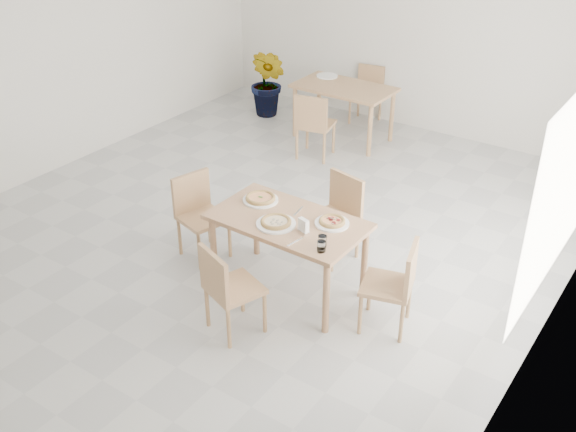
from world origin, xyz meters
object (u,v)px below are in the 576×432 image
Objects in this scene: chair_east at (397,281)px; main_table at (288,228)px; pizza_margherita at (260,198)px; chair_north at (338,211)px; pizza_mushroom at (276,222)px; plate_mushroom at (276,224)px; plate_margherita at (261,200)px; chair_south at (226,286)px; potted_plant at (268,83)px; napkin_holder at (304,226)px; plate_empty at (327,76)px; plate_pepperoni at (332,223)px; chair_back_s at (314,122)px; tumbler_b at (321,246)px; chair_west at (198,210)px; chair_back_n at (368,90)px; tumbler_a at (322,241)px; pizza_pepperoni at (332,221)px; second_table at (344,93)px.

main_table is at bearing -102.79° from chair_east.
chair_north is at bearing 54.37° from pizza_margherita.
plate_mushroom is at bearing 45.00° from pizza_mushroom.
pizza_mushroom is (0.37, -0.27, 0.02)m from plate_margherita.
plate_margherita is 0.46m from pizza_mushroom.
chair_south is 1.01× the size of chair_east.
plate_margherita is at bearing -54.89° from potted_plant.
pizza_margherita is at bearing -108.95° from chair_east.
plate_empty is (-2.04, 3.67, -0.05)m from napkin_holder.
chair_east is 0.75m from plate_pepperoni.
chair_back_s reaches higher than chair_north.
chair_north is 1.19m from tumbler_b.
main_table is 3.98× the size of plate_mushroom.
chair_west reaches higher than plate_pepperoni.
plate_empty is at bearing 115.59° from pizza_mushroom.
tumbler_a is at bearing -73.69° from chair_back_n.
tumbler_a is at bearing -21.07° from pizza_margherita.
chair_north reaches higher than pizza_pepperoni.
chair_west reaches higher than pizza_mushroom.
plate_margherita is 0.32× the size of potted_plant.
second_table is at bearing 113.46° from main_table.
main_table is 1.72× the size of chair_back_n.
plate_margherita is 0.37× the size of chair_back_s.
tumbler_b is at bearing -85.20° from chair_west.
chair_south is at bearing 99.04° from chair_back_s.
plate_empty is at bearing -48.47° from chair_south.
tumbler_a is 0.08m from tumbler_b.
main_table is at bearing 152.14° from tumbler_b.
chair_east is (1.05, 0.05, -0.18)m from main_table.
tumbler_b reaches higher than plate_margherita.
chair_east is 2.73× the size of plate_pepperoni.
plate_margherita is at bearing 90.00° from pizza_margherita.
chair_back_s reaches higher than pizza_pepperoni.
chair_back_s reaches higher than second_table.
main_table is 1.66× the size of chair_south.
chair_west is at bearing -78.54° from plate_empty.
plate_pepperoni is (0.42, 0.94, 0.28)m from chair_south.
chair_back_n is 0.73m from plate_empty.
plate_pepperoni is 0.38× the size of chair_back_n.
potted_plant reaches higher than chair_back_n.
chair_south is 1.04× the size of chair_back_n.
chair_south reaches higher than pizza_pepperoni.
main_table is 1.10m from chair_west.
main_table is at bearing -18.72° from pizza_margherita.
plate_mushroom and plate_pepperoni have the same top height.
pizza_pepperoni is 3.66m from second_table.
chair_east is 6.58× the size of napkin_holder.
pizza_mushroom reaches higher than chair_back_n.
potted_plant is (-1.28, -0.68, 0.05)m from chair_back_n.
tumbler_a is (0.89, -0.34, 0.04)m from plate_margherita.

